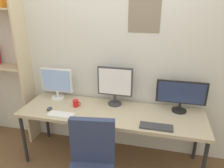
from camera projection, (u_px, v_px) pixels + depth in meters
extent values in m
cube|color=silver|center=(118.00, 59.00, 2.84)|extent=(4.68, 0.10, 2.60)
cube|color=gray|center=(144.00, 13.00, 2.51)|extent=(0.38, 0.01, 0.45)
cube|color=tan|center=(111.00, 113.00, 2.67)|extent=(2.28, 0.68, 0.04)
cylinder|color=#262628|center=(24.00, 139.00, 2.78)|extent=(0.04, 0.04, 0.70)
cylinder|color=#262628|center=(203.00, 168.00, 2.31)|extent=(0.04, 0.04, 0.70)
cylinder|color=#262628|center=(47.00, 117.00, 3.31)|extent=(0.04, 0.04, 0.70)
cylinder|color=#262628|center=(196.00, 137.00, 2.83)|extent=(0.04, 0.04, 0.70)
cube|color=beige|center=(26.00, 75.00, 3.04)|extent=(0.03, 0.28, 2.08)
cube|color=beige|center=(1.00, 66.00, 3.09)|extent=(0.76, 0.28, 0.02)
cube|color=navy|center=(92.00, 140.00, 2.10)|extent=(0.45, 0.13, 0.48)
cylinder|color=silver|center=(58.00, 97.00, 3.03)|extent=(0.18, 0.18, 0.02)
cylinder|color=silver|center=(58.00, 94.00, 3.01)|extent=(0.03, 0.03, 0.09)
cube|color=silver|center=(57.00, 80.00, 2.94)|extent=(0.45, 0.03, 0.32)
cube|color=#8CB2F2|center=(56.00, 81.00, 2.92)|extent=(0.41, 0.01, 0.29)
cylinder|color=#38383D|center=(115.00, 104.00, 2.85)|extent=(0.18, 0.18, 0.02)
cylinder|color=#38383D|center=(115.00, 99.00, 2.83)|extent=(0.03, 0.03, 0.11)
cube|color=#38383D|center=(115.00, 81.00, 2.74)|extent=(0.45, 0.03, 0.38)
cube|color=white|center=(115.00, 82.00, 2.73)|extent=(0.42, 0.01, 0.34)
cylinder|color=black|center=(179.00, 110.00, 2.67)|extent=(0.18, 0.18, 0.02)
cylinder|color=black|center=(180.00, 106.00, 2.65)|extent=(0.03, 0.03, 0.09)
cube|color=black|center=(181.00, 92.00, 2.59)|extent=(0.60, 0.03, 0.29)
cube|color=navy|center=(181.00, 93.00, 2.57)|extent=(0.55, 0.01, 0.26)
cube|color=silver|center=(61.00, 115.00, 2.57)|extent=(0.32, 0.13, 0.02)
cube|color=#38383D|center=(156.00, 127.00, 2.33)|extent=(0.36, 0.13, 0.02)
ellipsoid|color=#38383D|center=(49.00, 109.00, 2.71)|extent=(0.06, 0.10, 0.03)
cylinder|color=red|center=(76.00, 103.00, 2.78)|extent=(0.08, 0.08, 0.09)
torus|color=red|center=(79.00, 104.00, 2.77)|extent=(0.06, 0.01, 0.06)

